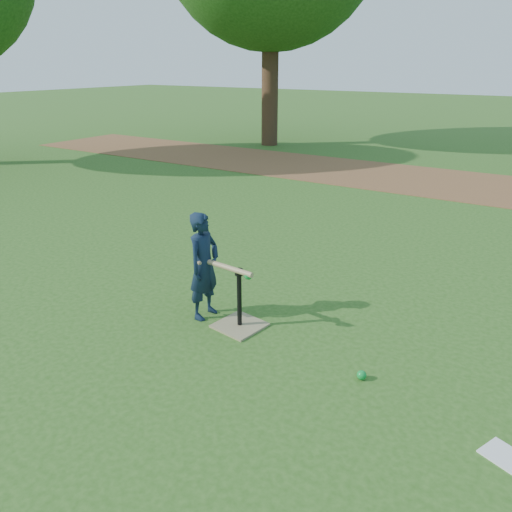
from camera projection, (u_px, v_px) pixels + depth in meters
The scene contains 7 objects.
ground at pixel (265, 331), 4.84m from camera, with size 80.00×80.00×0.00m, color #285116.
dirt_strip at pixel (448, 183), 10.73m from camera, with size 24.00×3.00×0.01m, color brown.
child at pixel (204, 266), 4.95m from camera, with size 0.40×0.26×1.10m, color #101E30.
wiffle_ball_ground at pixel (362, 375), 4.10m from camera, with size 0.08×0.08×0.08m, color #0C8B30.
clipboard at pixel (507, 457), 3.30m from camera, with size 0.30×0.23×0.01m, color silver.
batting_tee at pixel (240, 316), 4.90m from camera, with size 0.49×0.49×0.61m.
swing_action at pixel (229, 269), 4.74m from camera, with size 0.63×0.13×0.09m.
Camera 1 is at (2.21, -3.63, 2.45)m, focal length 35.00 mm.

